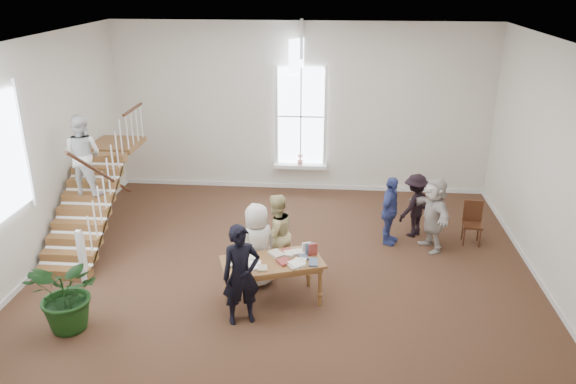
# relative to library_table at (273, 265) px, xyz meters

# --- Properties ---
(ground) EXTENTS (10.00, 10.00, 0.00)m
(ground) POSITION_rel_library_table_xyz_m (0.12, 1.33, -0.76)
(ground) COLOR #43261A
(ground) RESTS_ON ground
(room_shell) EXTENTS (10.49, 10.00, 10.00)m
(room_shell) POSITION_rel_library_table_xyz_m (0.12, 5.72, -0.35)
(room_shell) COLOR silver
(room_shell) RESTS_ON ground
(staircase) EXTENTS (1.10, 4.10, 2.92)m
(staircase) POSITION_rel_library_table_xyz_m (-4.22, 2.08, 0.86)
(staircase) COLOR brown
(staircase) RESTS_ON ground
(library_table) EXTENTS (1.98, 1.44, 0.90)m
(library_table) POSITION_rel_library_table_xyz_m (0.00, 0.00, 0.00)
(library_table) COLOR brown
(library_table) RESTS_ON ground
(police_officer) EXTENTS (0.77, 0.65, 1.80)m
(police_officer) POSITION_rel_library_table_xyz_m (-0.46, -0.65, 0.15)
(police_officer) COLOR black
(police_officer) RESTS_ON ground
(elderly_woman) EXTENTS (0.96, 0.93, 1.66)m
(elderly_woman) POSITION_rel_library_table_xyz_m (-0.36, 0.60, 0.07)
(elderly_woman) COLOR silver
(elderly_woman) RESTS_ON ground
(person_yellow) EXTENTS (1.02, 1.00, 1.66)m
(person_yellow) POSITION_rel_library_table_xyz_m (-0.06, 1.10, 0.07)
(person_yellow) COLOR #C9BB7D
(person_yellow) RESTS_ON ground
(woman_cluster_a) EXTENTS (0.70, 0.98, 1.55)m
(woman_cluster_a) POSITION_rel_library_table_xyz_m (2.29, 2.59, 0.02)
(woman_cluster_a) COLOR #394589
(woman_cluster_a) RESTS_ON ground
(woman_cluster_b) EXTENTS (1.05, 1.07, 1.47)m
(woman_cluster_b) POSITION_rel_library_table_xyz_m (2.89, 3.04, -0.02)
(woman_cluster_b) COLOR black
(woman_cluster_b) RESTS_ON ground
(woman_cluster_c) EXTENTS (0.97, 1.61, 1.65)m
(woman_cluster_c) POSITION_rel_library_table_xyz_m (3.19, 2.39, 0.07)
(woman_cluster_c) COLOR beige
(woman_cluster_c) RESTS_ON ground
(floor_plant) EXTENTS (1.55, 1.46, 1.36)m
(floor_plant) POSITION_rel_library_table_xyz_m (-3.28, -1.13, -0.07)
(floor_plant) COLOR #133510
(floor_plant) RESTS_ON ground
(side_chair) EXTENTS (0.45, 0.45, 0.96)m
(side_chair) POSITION_rel_library_table_xyz_m (4.13, 2.80, -0.22)
(side_chair) COLOR #321A0D
(side_chair) RESTS_ON ground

